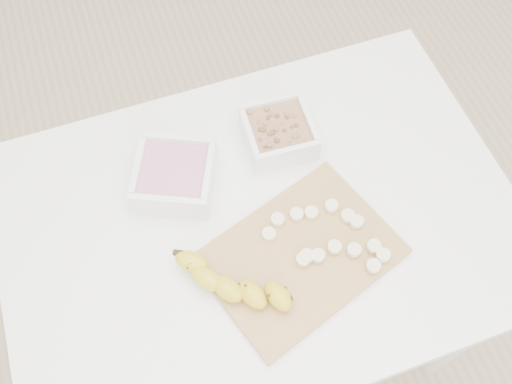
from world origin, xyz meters
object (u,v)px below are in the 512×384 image
object	(u,v)px
banana	(235,283)
bowl_yogurt	(175,176)
table	(261,239)
cutting_board	(300,255)
bowl_granola	(279,133)

from	to	relation	value
banana	bowl_yogurt	bearing A→B (deg)	62.89
table	cutting_board	distance (m)	0.15
bowl_granola	banana	distance (m)	0.33
table	banana	bearing A→B (deg)	-127.87
cutting_board	bowl_yogurt	bearing A→B (deg)	127.60
bowl_yogurt	bowl_granola	bearing A→B (deg)	7.32
table	bowl_yogurt	distance (m)	0.23
bowl_granola	banana	world-z (taller)	bowl_granola
bowl_yogurt	bowl_granola	world-z (taller)	bowl_yogurt
table	cutting_board	xyz separation A→B (m)	(0.04, -0.10, 0.10)
bowl_yogurt	banana	xyz separation A→B (m)	(0.04, -0.25, -0.00)
table	banana	xyz separation A→B (m)	(-0.09, -0.12, 0.13)
cutting_board	banana	bearing A→B (deg)	-171.41
bowl_yogurt	banana	world-z (taller)	bowl_yogurt
table	cutting_board	world-z (taller)	cutting_board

